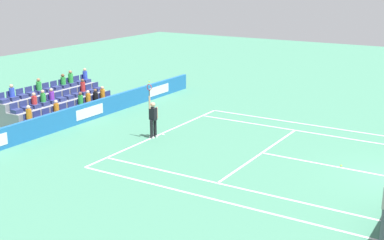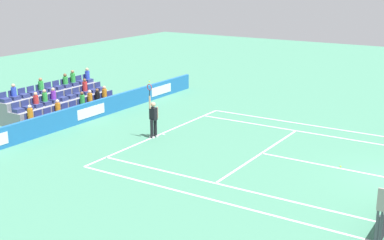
% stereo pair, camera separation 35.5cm
% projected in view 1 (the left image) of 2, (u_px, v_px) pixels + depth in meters
% --- Properties ---
extents(line_baseline, '(10.97, 0.10, 0.01)m').
position_uv_depth(line_baseline, '(161.00, 134.00, 25.92)').
color(line_baseline, white).
rests_on(line_baseline, ground).
extents(line_service, '(8.23, 0.10, 0.01)m').
position_uv_depth(line_service, '(262.00, 153.00, 23.15)').
color(line_service, white).
rests_on(line_service, ground).
extents(line_centre_service, '(0.10, 6.40, 0.01)m').
position_uv_depth(line_centre_service, '(333.00, 166.00, 21.54)').
color(line_centre_service, white).
rests_on(line_centre_service, ground).
extents(line_singles_sideline_left, '(0.10, 11.89, 0.01)m').
position_uv_depth(line_singles_sideline_left, '(228.00, 186.00, 19.54)').
color(line_singles_sideline_left, white).
rests_on(line_singles_sideline_left, ground).
extents(line_singles_sideline_right, '(0.10, 11.89, 0.01)m').
position_uv_depth(line_singles_sideline_right, '(304.00, 132.00, 26.30)').
color(line_singles_sideline_right, white).
rests_on(line_singles_sideline_right, ground).
extents(line_doubles_sideline_left, '(0.10, 11.89, 0.01)m').
position_uv_depth(line_doubles_sideline_left, '(210.00, 198.00, 18.42)').
color(line_doubles_sideline_left, white).
rests_on(line_doubles_sideline_left, ground).
extents(line_doubles_sideline_right, '(0.10, 11.89, 0.01)m').
position_uv_depth(line_doubles_sideline_right, '(313.00, 125.00, 27.42)').
color(line_doubles_sideline_right, white).
rests_on(line_doubles_sideline_right, ground).
extents(line_centre_mark, '(0.10, 0.20, 0.01)m').
position_uv_depth(line_centre_mark, '(163.00, 134.00, 25.87)').
color(line_centre_mark, white).
rests_on(line_centre_mark, ground).
extents(sponsor_barrier, '(19.66, 0.22, 0.99)m').
position_uv_depth(sponsor_barrier, '(88.00, 112.00, 28.20)').
color(sponsor_barrier, '#1E66AD').
rests_on(sponsor_barrier, ground).
extents(tennis_player, '(0.52, 0.39, 2.85)m').
position_uv_depth(tennis_player, '(153.00, 118.00, 25.07)').
color(tennis_player, black).
rests_on(tennis_player, ground).
extents(stadium_stand, '(6.82, 2.85, 2.20)m').
position_uv_depth(stadium_stand, '(58.00, 105.00, 29.35)').
color(stadium_stand, gray).
rests_on(stadium_stand, ground).
extents(loose_tennis_ball, '(0.07, 0.07, 0.07)m').
position_uv_depth(loose_tennis_ball, '(341.00, 166.00, 21.50)').
color(loose_tennis_ball, '#D1E533').
rests_on(loose_tennis_ball, ground).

